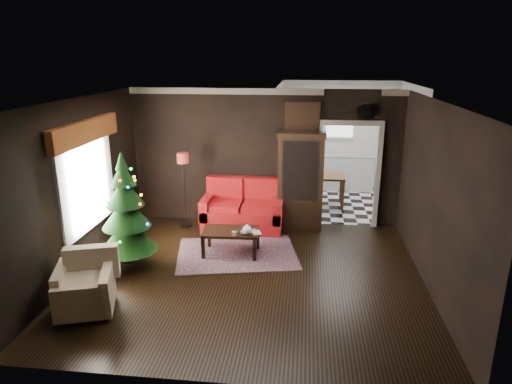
# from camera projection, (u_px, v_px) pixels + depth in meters

# --- Properties ---
(floor) EXTENTS (5.50, 5.50, 0.00)m
(floor) POSITION_uv_depth(u_px,v_px,m) (250.00, 276.00, 7.29)
(floor) COLOR black
(floor) RESTS_ON ground
(ceiling) EXTENTS (5.50, 5.50, 0.00)m
(ceiling) POSITION_uv_depth(u_px,v_px,m) (249.00, 101.00, 6.46)
(ceiling) COLOR white
(ceiling) RESTS_ON ground
(wall_back) EXTENTS (5.50, 0.00, 5.50)m
(wall_back) POSITION_uv_depth(u_px,v_px,m) (265.00, 158.00, 9.25)
(wall_back) COLOR black
(wall_back) RESTS_ON ground
(wall_front) EXTENTS (5.50, 0.00, 5.50)m
(wall_front) POSITION_uv_depth(u_px,v_px,m) (218.00, 267.00, 4.50)
(wall_front) COLOR black
(wall_front) RESTS_ON ground
(wall_left) EXTENTS (0.00, 5.50, 5.50)m
(wall_left) POSITION_uv_depth(u_px,v_px,m) (79.00, 188.00, 7.17)
(wall_left) COLOR black
(wall_left) RESTS_ON ground
(wall_right) EXTENTS (0.00, 5.50, 5.50)m
(wall_right) POSITION_uv_depth(u_px,v_px,m) (435.00, 200.00, 6.58)
(wall_right) COLOR black
(wall_right) RESTS_ON ground
(doorway) EXTENTS (1.10, 0.10, 2.10)m
(doorway) POSITION_uv_depth(u_px,v_px,m) (347.00, 177.00, 9.17)
(doorway) COLOR beige
(doorway) RESTS_ON ground
(left_window) EXTENTS (0.05, 1.60, 1.40)m
(left_window) POSITION_uv_depth(u_px,v_px,m) (87.00, 182.00, 7.34)
(left_window) COLOR white
(left_window) RESTS_ON wall_left
(valance) EXTENTS (0.12, 2.10, 0.35)m
(valance) POSITION_uv_depth(u_px,v_px,m) (86.00, 132.00, 7.09)
(valance) COLOR brown
(valance) RESTS_ON wall_left
(kitchen_floor) EXTENTS (3.00, 3.00, 0.00)m
(kitchen_floor) POSITION_uv_depth(u_px,v_px,m) (340.00, 202.00, 10.90)
(kitchen_floor) COLOR white
(kitchen_floor) RESTS_ON ground
(kitchen_window) EXTENTS (0.70, 0.06, 0.70)m
(kitchen_window) POSITION_uv_depth(u_px,v_px,m) (340.00, 124.00, 11.78)
(kitchen_window) COLOR white
(kitchen_window) RESTS_ON ground
(rug) EXTENTS (2.37, 1.92, 0.01)m
(rug) POSITION_uv_depth(u_px,v_px,m) (237.00, 253.00, 8.10)
(rug) COLOR #36292F
(rug) RESTS_ON ground
(loveseat) EXTENTS (1.70, 0.90, 1.00)m
(loveseat) POSITION_uv_depth(u_px,v_px,m) (243.00, 205.00, 9.13)
(loveseat) COLOR maroon
(loveseat) RESTS_ON ground
(curio_cabinet) EXTENTS (0.90, 0.45, 1.90)m
(curio_cabinet) POSITION_uv_depth(u_px,v_px,m) (300.00, 183.00, 9.08)
(curio_cabinet) COLOR black
(curio_cabinet) RESTS_ON ground
(floor_lamp) EXTENTS (0.26, 0.26, 1.52)m
(floor_lamp) POSITION_uv_depth(u_px,v_px,m) (184.00, 190.00, 9.02)
(floor_lamp) COLOR black
(floor_lamp) RESTS_ON ground
(christmas_tree) EXTENTS (1.10, 1.10, 1.79)m
(christmas_tree) POSITION_uv_depth(u_px,v_px,m) (126.00, 209.00, 7.24)
(christmas_tree) COLOR black
(christmas_tree) RESTS_ON ground
(armchair) EXTENTS (0.99, 0.99, 0.80)m
(armchair) POSITION_uv_depth(u_px,v_px,m) (84.00, 282.00, 6.15)
(armchair) COLOR tan
(armchair) RESTS_ON ground
(coffee_table) EXTENTS (1.01, 0.63, 0.44)m
(coffee_table) POSITION_uv_depth(u_px,v_px,m) (231.00, 242.00, 8.03)
(coffee_table) COLOR black
(coffee_table) RESTS_ON rug
(teapot) EXTENTS (0.25, 0.25, 0.18)m
(teapot) POSITION_uv_depth(u_px,v_px,m) (247.00, 230.00, 7.73)
(teapot) COLOR white
(teapot) RESTS_ON coffee_table
(cup_a) EXTENTS (0.07, 0.07, 0.05)m
(cup_a) POSITION_uv_depth(u_px,v_px,m) (242.00, 232.00, 7.82)
(cup_a) COLOR beige
(cup_a) RESTS_ON coffee_table
(cup_b) EXTENTS (0.10, 0.10, 0.07)m
(cup_b) POSITION_uv_depth(u_px,v_px,m) (234.00, 233.00, 7.73)
(cup_b) COLOR beige
(cup_b) RESTS_ON coffee_table
(book) EXTENTS (0.14, 0.06, 0.20)m
(book) POSITION_uv_depth(u_px,v_px,m) (252.00, 228.00, 7.79)
(book) COLOR tan
(book) RESTS_ON coffee_table
(wall_clock) EXTENTS (0.32, 0.32, 0.06)m
(wall_clock) POSITION_uv_depth(u_px,v_px,m) (365.00, 111.00, 8.71)
(wall_clock) COLOR white
(wall_clock) RESTS_ON wall_back
(painting) EXTENTS (0.62, 0.05, 0.52)m
(painting) POSITION_uv_depth(u_px,v_px,m) (302.00, 117.00, 8.88)
(painting) COLOR tan
(painting) RESTS_ON wall_back
(kitchen_counter) EXTENTS (1.80, 0.60, 0.90)m
(kitchen_counter) POSITION_uv_depth(u_px,v_px,m) (338.00, 172.00, 11.91)
(kitchen_counter) COLOR silver
(kitchen_counter) RESTS_ON ground
(kitchen_table) EXTENTS (0.70, 0.70, 0.75)m
(kitchen_table) POSITION_uv_depth(u_px,v_px,m) (328.00, 191.00, 10.54)
(kitchen_table) COLOR brown
(kitchen_table) RESTS_ON ground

